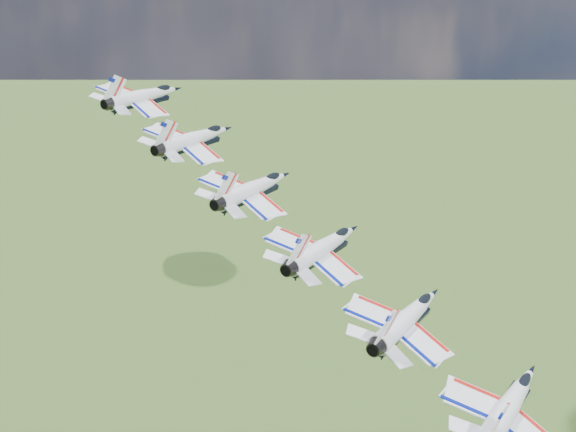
% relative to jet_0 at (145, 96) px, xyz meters
% --- Properties ---
extents(jet_0, '(15.90, 18.06, 7.36)m').
position_rel_jet_0_xyz_m(jet_0, '(0.00, 0.00, 0.00)').
color(jet_0, white).
extents(jet_1, '(15.90, 18.06, 7.36)m').
position_rel_jet_0_xyz_m(jet_1, '(9.05, -7.01, -3.65)').
color(jet_1, silver).
extents(jet_2, '(15.90, 18.06, 7.36)m').
position_rel_jet_0_xyz_m(jet_2, '(18.10, -14.02, -7.30)').
color(jet_2, white).
extents(jet_3, '(15.90, 18.06, 7.36)m').
position_rel_jet_0_xyz_m(jet_3, '(27.15, -21.03, -10.96)').
color(jet_3, white).
extents(jet_4, '(15.90, 18.06, 7.36)m').
position_rel_jet_0_xyz_m(jet_4, '(36.20, -28.04, -14.61)').
color(jet_4, white).
extents(jet_5, '(15.90, 18.06, 7.36)m').
position_rel_jet_0_xyz_m(jet_5, '(45.26, -35.05, -18.26)').
color(jet_5, white).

